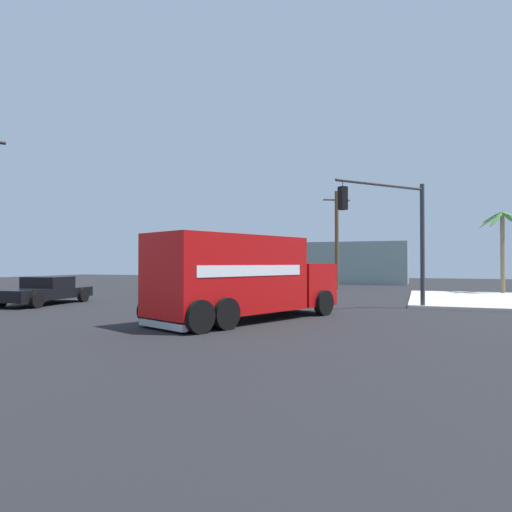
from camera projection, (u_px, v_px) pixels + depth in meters
ground_plane at (216, 319)px, 16.33m from camera, size 100.00×100.00×0.00m
delivery_truck at (243, 277)px, 16.06m from camera, size 5.46×8.18×3.03m
traffic_light_secondary at (395, 222)px, 19.50m from camera, size 3.44×3.89×5.56m
pickup_black at (45, 290)px, 22.30m from camera, size 2.67×5.37×1.38m
palm_tree_far at (502, 237)px, 28.75m from camera, size 2.92×2.78×5.30m
utility_pole at (337, 238)px, 35.13m from camera, size 1.94×1.25×7.77m
building_backdrop at (306, 263)px, 47.81m from camera, size 20.89×6.00×4.17m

